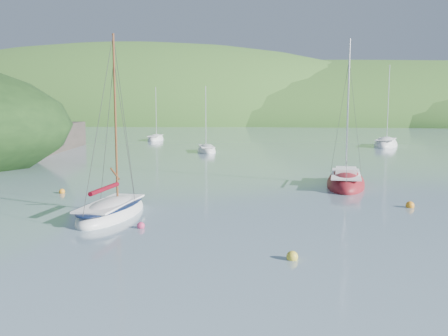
# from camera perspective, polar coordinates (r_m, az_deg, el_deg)

# --- Properties ---
(ground) EXTENTS (700.00, 700.00, 0.00)m
(ground) POSITION_cam_1_polar(r_m,az_deg,el_deg) (21.45, -6.00, -9.08)
(ground) COLOR slate
(ground) RESTS_ON ground
(shoreline_hills) EXTENTS (690.00, 135.00, 56.00)m
(shoreline_hills) POSITION_cam_1_polar(r_m,az_deg,el_deg) (193.00, 4.17, 5.42)
(shoreline_hills) COLOR #2D6325
(shoreline_hills) RESTS_ON ground
(daysailer_white) EXTENTS (2.86, 6.97, 10.53)m
(daysailer_white) POSITION_cam_1_polar(r_m,az_deg,el_deg) (27.92, -12.71, -4.89)
(daysailer_white) COLOR white
(daysailer_white) RESTS_ON ground
(sloop_red) EXTENTS (3.39, 8.18, 11.81)m
(sloop_red) POSITION_cam_1_polar(r_m,az_deg,el_deg) (38.19, 13.73, -1.70)
(sloop_red) COLOR maroon
(sloop_red) RESTS_ON ground
(distant_sloop_a) EXTENTS (3.95, 6.80, 9.17)m
(distant_sloop_a) POSITION_cam_1_polar(r_m,az_deg,el_deg) (64.11, -2.02, 1.99)
(distant_sloop_a) COLOR white
(distant_sloop_a) RESTS_ON ground
(distant_sloop_b) EXTENTS (5.37, 9.50, 12.82)m
(distant_sloop_b) POSITION_cam_1_polar(r_m,az_deg,el_deg) (76.60, 18.00, 2.53)
(distant_sloop_b) COLOR white
(distant_sloop_b) RESTS_ON ground
(distant_sloop_c) EXTENTS (3.15, 7.12, 9.86)m
(distant_sloop_c) POSITION_cam_1_polar(r_m,az_deg,el_deg) (85.88, -7.82, 3.26)
(distant_sloop_c) COLOR white
(distant_sloop_c) RESTS_ON ground
(mooring_buoys) EXTENTS (22.97, 12.94, 0.50)m
(mooring_buoys) POSITION_cam_1_polar(r_m,az_deg,el_deg) (26.77, 4.33, -5.50)
(mooring_buoys) COLOR gold
(mooring_buoys) RESTS_ON ground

